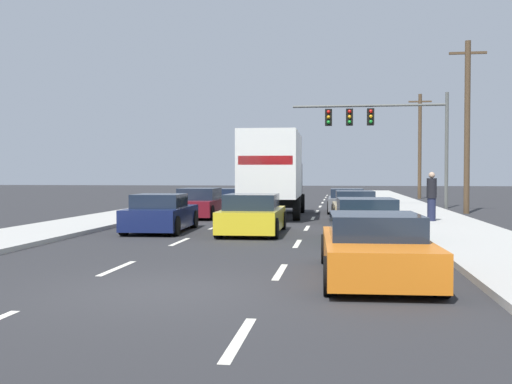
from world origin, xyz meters
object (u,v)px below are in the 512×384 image
object	(u,v)px
car_gray	(347,201)
pedestrian_near_corner	(432,196)
car_navy	(161,214)
box_truck	(274,171)
car_blue	(226,200)
car_tan	(355,208)
car_orange	(375,248)
car_maroon	(200,204)
utility_pole_far	(420,145)
car_green	(366,222)
utility_pole_mid	(467,125)
traffic_signal_mast	(374,123)
car_yellow	(253,215)

from	to	relation	value
car_gray	pedestrian_near_corner	xyz separation A→B (m)	(3.18, -7.25, 0.53)
car_navy	box_truck	distance (m)	8.36
car_blue	car_navy	size ratio (longest dim) A/B	1.05
car_tan	car_orange	size ratio (longest dim) A/B	0.88
car_blue	car_maroon	world-z (taller)	car_maroon
box_truck	utility_pole_far	bearing A→B (deg)	67.33
car_green	car_orange	bearing A→B (deg)	-90.80
car_green	car_blue	bearing A→B (deg)	114.36
car_navy	utility_pole_mid	bearing A→B (deg)	42.49
car_navy	car_gray	distance (m)	13.15
car_maroon	pedestrian_near_corner	bearing A→B (deg)	-14.83
box_truck	traffic_signal_mast	distance (m)	9.95
car_orange	traffic_signal_mast	size ratio (longest dim) A/B	0.54
car_blue	utility_pole_mid	distance (m)	13.24
car_blue	car_green	size ratio (longest dim) A/B	1.07
box_truck	pedestrian_near_corner	xyz separation A→B (m)	(6.55, -3.41, -1.02)
car_green	car_yellow	bearing A→B (deg)	150.23
traffic_signal_mast	car_tan	bearing A→B (deg)	-97.31
car_blue	car_navy	world-z (taller)	car_navy
box_truck	car_tan	size ratio (longest dim) A/B	1.97
utility_pole_mid	pedestrian_near_corner	world-z (taller)	utility_pole_mid
box_truck	car_gray	size ratio (longest dim) A/B	1.81
car_tan	car_green	xyz separation A→B (m)	(0.13, -7.55, 0.01)
utility_pole_mid	car_tan	bearing A→B (deg)	-132.72
car_blue	pedestrian_near_corner	xyz separation A→B (m)	(9.82, -8.89, 0.56)
car_green	traffic_signal_mast	bearing A→B (deg)	86.13
box_truck	pedestrian_near_corner	world-z (taller)	box_truck
car_tan	utility_pole_far	bearing A→B (deg)	77.03
car_green	utility_pole_far	world-z (taller)	utility_pole_far
car_maroon	car_navy	distance (m)	6.84
car_gray	traffic_signal_mast	distance (m)	6.32
utility_pole_far	pedestrian_near_corner	xyz separation A→B (m)	(-2.79, -25.76, -3.22)
car_navy	utility_pole_far	bearing A→B (deg)	67.58
car_gray	car_orange	bearing A→B (deg)	-89.15
traffic_signal_mast	utility_pole_mid	bearing A→B (deg)	-46.68
car_gray	car_green	distance (m)	13.88
car_green	traffic_signal_mast	xyz separation A→B (m)	(1.23, 18.17, 4.33)
car_gray	traffic_signal_mast	world-z (taller)	traffic_signal_mast
box_truck	utility_pole_mid	bearing A→B (deg)	21.35
car_yellow	car_gray	bearing A→B (deg)	74.87
car_yellow	car_green	size ratio (longest dim) A/B	1.05
car_blue	car_orange	xyz separation A→B (m)	(6.94, -21.60, 0.02)
car_tan	car_yellow	bearing A→B (deg)	-122.07
traffic_signal_mast	car_orange	bearing A→B (deg)	-93.10
car_navy	traffic_signal_mast	xyz separation A→B (m)	(8.02, 15.78, 4.33)
car_navy	car_yellow	xyz separation A→B (m)	(3.21, -0.34, 0.02)
traffic_signal_mast	pedestrian_near_corner	xyz separation A→B (m)	(1.56, -11.55, -3.82)
car_blue	traffic_signal_mast	xyz separation A→B (m)	(8.26, 2.65, 4.38)
car_maroon	traffic_signal_mast	distance (m)	12.92
car_navy	car_green	bearing A→B (deg)	-19.38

